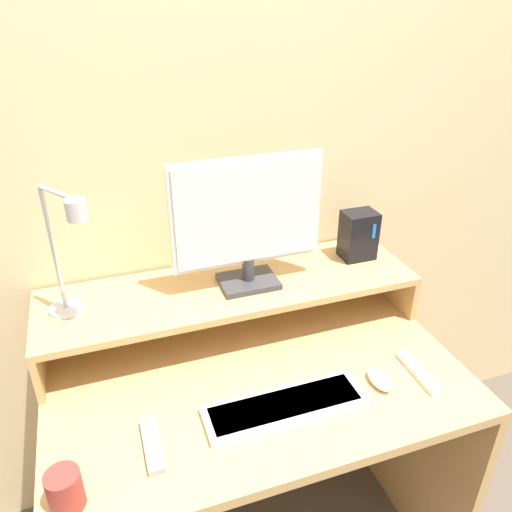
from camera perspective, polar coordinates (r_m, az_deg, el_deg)
wall_back at (r=1.55m, az=-5.31°, el=10.42°), size 6.00×0.05×2.50m
desk at (r=1.61m, az=-0.27°, el=-19.06°), size 1.14×0.75×0.78m
monitor_shelf at (r=1.53m, az=-2.88°, el=-4.02°), size 1.14×0.32×0.16m
monitor at (r=1.42m, az=-0.97°, el=4.15°), size 0.44×0.13×0.39m
desk_lamp at (r=1.35m, az=-20.75°, el=0.26°), size 0.15×0.19×0.37m
router_dock at (r=1.66m, az=11.61°, el=2.35°), size 0.11×0.09×0.16m
keyboard at (r=1.33m, az=3.34°, el=-16.69°), size 0.42×0.12×0.02m
mouse at (r=1.43m, az=13.94°, el=-13.52°), size 0.05×0.09×0.03m
remote_control at (r=1.27m, az=-11.82°, el=-20.39°), size 0.04×0.16×0.02m
remote_secondary at (r=1.49m, az=18.06°, el=-12.54°), size 0.04×0.18×0.02m
mug at (r=1.19m, az=-20.99°, el=-23.71°), size 0.07×0.07×0.09m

